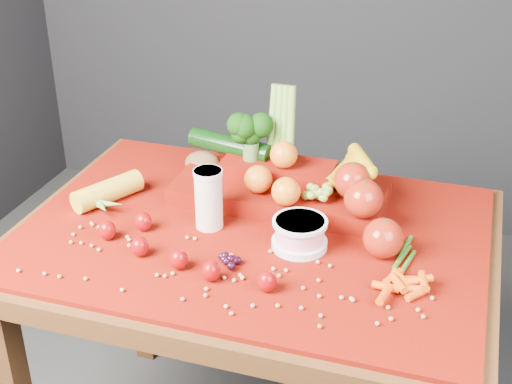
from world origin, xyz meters
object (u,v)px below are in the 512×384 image
(milk_glass, at_px, (209,197))
(produce_mound, at_px, (294,182))
(table, at_px, (253,268))
(yogurt_bowl, at_px, (300,233))

(milk_glass, distance_m, produce_mound, 0.23)
(table, relative_size, milk_glass, 7.60)
(milk_glass, xyz_separation_m, yogurt_bowl, (0.22, -0.02, -0.04))
(table, relative_size, produce_mound, 1.82)
(yogurt_bowl, bearing_deg, produce_mound, 108.86)
(table, height_order, produce_mound, produce_mound)
(table, relative_size, yogurt_bowl, 8.87)
(yogurt_bowl, height_order, produce_mound, produce_mound)
(table, height_order, yogurt_bowl, yogurt_bowl)
(table, xyz_separation_m, produce_mound, (0.06, 0.15, 0.17))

